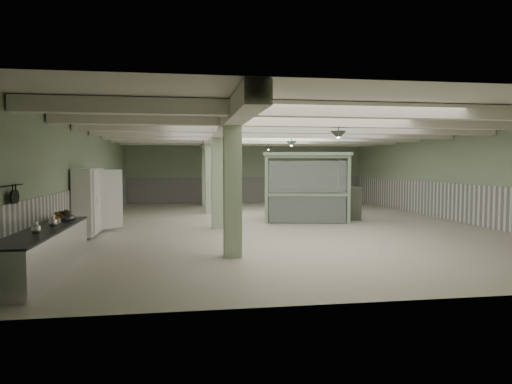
{
  "coord_description": "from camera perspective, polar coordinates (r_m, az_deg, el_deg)",
  "views": [
    {
      "loc": [
        -3.64,
        -16.96,
        2.26
      ],
      "look_at": [
        -1.21,
        -1.43,
        1.3
      ],
      "focal_mm": 32.0,
      "sensor_mm": 36.0,
      "label": 1
    }
  ],
  "objects": [
    {
      "name": "prep_counter",
      "position": [
        10.53,
        -24.93,
        -6.67
      ],
      "size": [
        0.8,
        4.59,
        0.91
      ],
      "color": "silver",
      "rests_on": "floor"
    },
    {
      "name": "girder",
      "position": [
        17.03,
        -5.09,
        7.25
      ],
      "size": [
        0.45,
        19.9,
        0.4
      ],
      "primitive_type": "cube",
      "color": "white",
      "rests_on": "ceiling"
    },
    {
      "name": "walkin_cooler",
      "position": [
        15.41,
        -20.05,
        -1.3
      ],
      "size": [
        1.07,
        2.25,
        2.06
      ],
      "color": "white",
      "rests_on": "floor"
    },
    {
      "name": "beam_c",
      "position": [
        14.95,
        5.25,
        7.93
      ],
      "size": [
        13.9,
        0.35,
        0.32
      ],
      "primitive_type": "cube",
      "color": "white",
      "rests_on": "ceiling"
    },
    {
      "name": "pendant_back",
      "position": [
        22.85,
        1.54,
        5.47
      ],
      "size": [
        0.44,
        0.44,
        0.22
      ],
      "primitive_type": "cone",
      "rotation": [
        3.14,
        0.0,
        0.0
      ],
      "color": "#304032",
      "rests_on": "ceiling"
    },
    {
      "name": "pendant_mid",
      "position": [
        17.96,
        4.45,
        6.0
      ],
      "size": [
        0.44,
        0.44,
        0.22
      ],
      "primitive_type": "cone",
      "rotation": [
        3.14,
        0.0,
        0.0
      ],
      "color": "#304032",
      "rests_on": "ceiling"
    },
    {
      "name": "wainscot_left",
      "position": [
        17.35,
        -19.97,
        -1.71
      ],
      "size": [
        0.05,
        19.9,
        1.5
      ],
      "primitive_type": "cube",
      "color": "white",
      "rests_on": "floor"
    },
    {
      "name": "beam_b",
      "position": [
        12.55,
        8.08,
        8.76
      ],
      "size": [
        13.9,
        0.35,
        0.32
      ],
      "primitive_type": "cube",
      "color": "white",
      "rests_on": "ceiling"
    },
    {
      "name": "column_c",
      "position": [
        20.99,
        -5.8,
        2.22
      ],
      "size": [
        0.42,
        0.42,
        3.6
      ],
      "primitive_type": "cube",
      "color": "#B4CAA3",
      "rests_on": "floor"
    },
    {
      "name": "wainscot_back",
      "position": [
        27.22,
        -1.21,
        0.31
      ],
      "size": [
        13.9,
        0.05,
        1.5
      ],
      "primitive_type": "cube",
      "color": "white",
      "rests_on": "floor"
    },
    {
      "name": "beam_a",
      "position": [
        10.2,
        12.24,
        9.95
      ],
      "size": [
        13.9,
        0.35,
        0.32
      ],
      "primitive_type": "cube",
      "color": "white",
      "rests_on": "ceiling"
    },
    {
      "name": "beam_g",
      "position": [
        24.76,
        -0.45,
        6.18
      ],
      "size": [
        13.9,
        0.35,
        0.32
      ],
      "primitive_type": "cube",
      "color": "white",
      "rests_on": "ceiling"
    },
    {
      "name": "guard_booth",
      "position": [
        18.61,
        6.18,
        2.12
      ],
      "size": [
        3.85,
        3.45,
        2.71
      ],
      "rotation": [
        0.0,
        0.0,
        -0.2
      ],
      "color": "#91AE8B",
      "rests_on": "floor"
    },
    {
      "name": "wall_right",
      "position": [
        20.02,
        23.2,
        1.89
      ],
      "size": [
        0.02,
        20.0,
        3.6
      ],
      "primitive_type": "cube",
      "color": "#9AB08C",
      "rests_on": "floor"
    },
    {
      "name": "pitcher_far",
      "position": [
        10.66,
        -24.05,
        -3.41
      ],
      "size": [
        0.22,
        0.24,
        0.27
      ],
      "primitive_type": null,
      "rotation": [
        0.0,
        0.0,
        -0.2
      ],
      "color": "silver",
      "rests_on": "prep_counter"
    },
    {
      "name": "column_d",
      "position": [
        24.99,
        -6.3,
        2.42
      ],
      "size": [
        0.42,
        0.42,
        3.6
      ],
      "primitive_type": "cube",
      "color": "#B4CAA3",
      "rests_on": "floor"
    },
    {
      "name": "beam_d",
      "position": [
        17.38,
        3.22,
        7.31
      ],
      "size": [
        13.9,
        0.35,
        0.32
      ],
      "primitive_type": "cube",
      "color": "white",
      "rests_on": "ceiling"
    },
    {
      "name": "hook_rail",
      "position": [
        9.93,
        -28.26,
        0.72
      ],
      "size": [
        0.02,
        1.2,
        0.02
      ],
      "primitive_type": "cylinder",
      "rotation": [
        1.57,
        0.0,
        0.0
      ],
      "color": "black",
      "rests_on": "wall_left"
    },
    {
      "name": "wall_left",
      "position": [
        17.29,
        -20.12,
        1.76
      ],
      "size": [
        0.02,
        20.0,
        3.6
      ],
      "primitive_type": "cube",
      "color": "#9AB08C",
      "rests_on": "floor"
    },
    {
      "name": "skillet_near",
      "position": [
        9.85,
        -28.1,
        -0.58
      ],
      "size": [
        0.04,
        0.26,
        0.26
      ],
      "primitive_type": "cylinder",
      "rotation": [
        0.0,
        1.57,
        0.0
      ],
      "color": "black",
      "rests_on": "hook_rail"
    },
    {
      "name": "wainscot_right",
      "position": [
        20.06,
        23.07,
        -1.1
      ],
      "size": [
        0.05,
        19.9,
        1.5
      ],
      "primitive_type": "cube",
      "color": "white",
      "rests_on": "floor"
    },
    {
      "name": "filing_cabinet",
      "position": [
        18.9,
        12.33,
        -1.41
      ],
      "size": [
        0.59,
        0.72,
        1.34
      ],
      "primitive_type": "cube",
      "rotation": [
        0.0,
        0.0,
        -0.29
      ],
      "color": "#525648",
      "rests_on": "floor"
    },
    {
      "name": "skillet_far",
      "position": [
        9.99,
        -27.81,
        -0.52
      ],
      "size": [
        0.04,
        0.27,
        0.27
      ],
      "primitive_type": "cylinder",
      "rotation": [
        0.0,
        1.57,
        0.0
      ],
      "color": "black",
      "rests_on": "hook_rail"
    },
    {
      "name": "beam_f",
      "position": [
        22.29,
        0.51,
        6.48
      ],
      "size": [
        13.9,
        0.35,
        0.32
      ],
      "primitive_type": "cube",
      "color": "white",
      "rests_on": "ceiling"
    },
    {
      "name": "wall_back",
      "position": [
        27.21,
        -1.22,
        2.52
      ],
      "size": [
        14.0,
        0.02,
        3.6
      ],
      "primitive_type": "cube",
      "color": "#9AB08C",
      "rests_on": "floor"
    },
    {
      "name": "wall_front",
      "position": [
        7.87,
        18.67,
        -0.03
      ],
      "size": [
        14.0,
        0.02,
        3.6
      ],
      "primitive_type": "cube",
      "color": "#9AB08C",
      "rests_on": "floor"
    },
    {
      "name": "column_b",
      "position": [
        16.01,
        -4.82,
        1.84
      ],
      "size": [
        0.42,
        0.42,
        3.6
      ],
      "primitive_type": "cube",
      "color": "#B4CAA3",
      "rests_on": "floor"
    },
    {
      "name": "pitcher_near",
      "position": [
        9.73,
        -25.81,
        -4.12
      ],
      "size": [
        0.23,
        0.25,
        0.26
      ],
      "primitive_type": null,
      "rotation": [
        0.0,
        0.0,
        0.3
      ],
      "color": "silver",
      "rests_on": "prep_counter"
    },
    {
      "name": "veg_colander",
      "position": [
        12.08,
        -22.83,
        -2.7
      ],
      "size": [
        0.64,
        0.64,
        0.23
      ],
      "primitive_type": null,
      "rotation": [
        0.0,
        0.0,
        0.33
      ],
      "color": "#39393E",
      "rests_on": "prep_counter"
    },
    {
      "name": "orange_bowl",
      "position": [
        11.62,
        -23.76,
        -3.32
      ],
      "size": [
        0.27,
        0.27,
        0.08
      ],
      "primitive_type": "cylinder",
      "rotation": [
        0.0,
        0.0,
        0.21
      ],
      "color": "#B2B2B7",
      "rests_on": "prep_counter"
    },
    {
      "name": "floor",
      "position": [
        17.49,
        3.18,
        -3.94
      ],
      "size": [
        20.0,
        20.0,
        0.0
      ],
      "primitive_type": "plane",
      "color": "beige",
      "rests_on": "ground"
    },
    {
      "name": "ceiling",
      "position": [
        17.4,
        3.23,
        7.91
      ],
      "size": [
        14.0,
        20.0,
        0.02
      ],
      "primitive_type": "cube",
      "color": "silver",
      "rests_on": "wall_back"
    },
    {
      "name": "column_a",
      "position": [
        11.03,
        -2.97,
        1.1
      ],
      "size": [
        0.42,
        0.42,
        3.6
      ],
      "primitive_type": "cube",
      "color": "#B4CAA3",
      "rests_on": "floor"
    },
    {
      "name": "beam_e",
      "position": [
        19.83,
        1.7,
        6.84
      ],
      "size": [
        13.9,
        0.35,
        0.32
      ],
      "primitive_type": "cube",
      "color": "white",
      "rests_on": "ceiling"
    },
    {
      "name": "pendant_front",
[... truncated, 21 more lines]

